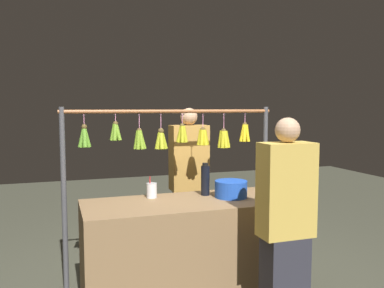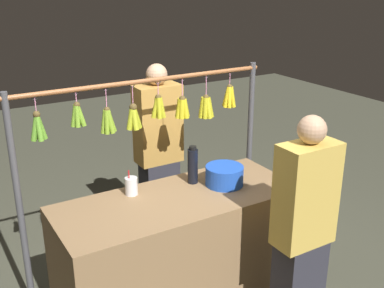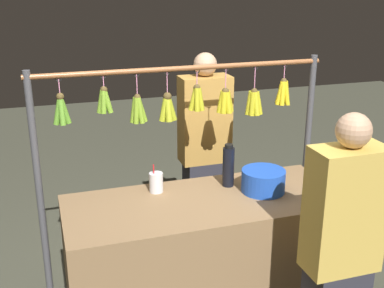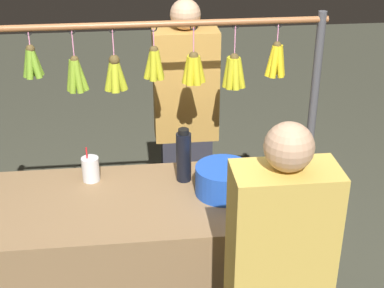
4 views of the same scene
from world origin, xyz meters
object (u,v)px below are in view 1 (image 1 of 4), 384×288
object	(u,v)px
water_bottle	(205,180)
blue_bucket	(231,189)
drink_cup	(152,190)
customer_person	(285,232)
vendor_person	(189,187)

from	to	relation	value
water_bottle	blue_bucket	world-z (taller)	water_bottle
drink_cup	customer_person	xyz separation A→B (m)	(-0.71, 0.90, -0.15)
blue_bucket	drink_cup	size ratio (longest dim) A/B	1.50
vendor_person	customer_person	bearing A→B (deg)	96.43
drink_cup	vendor_person	distance (m)	0.85
drink_cup	vendor_person	xyz separation A→B (m)	(-0.54, -0.64, -0.12)
vendor_person	blue_bucket	bearing A→B (deg)	96.20
blue_bucket	customer_person	distance (m)	0.73
drink_cup	customer_person	bearing A→B (deg)	128.29
water_bottle	vendor_person	size ratio (longest dim) A/B	0.17
water_bottle	vendor_person	xyz separation A→B (m)	(-0.08, -0.69, -0.19)
water_bottle	customer_person	xyz separation A→B (m)	(-0.26, 0.85, -0.22)
vendor_person	customer_person	distance (m)	1.55
water_bottle	vendor_person	bearing A→B (deg)	-96.82
water_bottle	blue_bucket	xyz separation A→B (m)	(-0.17, 0.14, -0.06)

